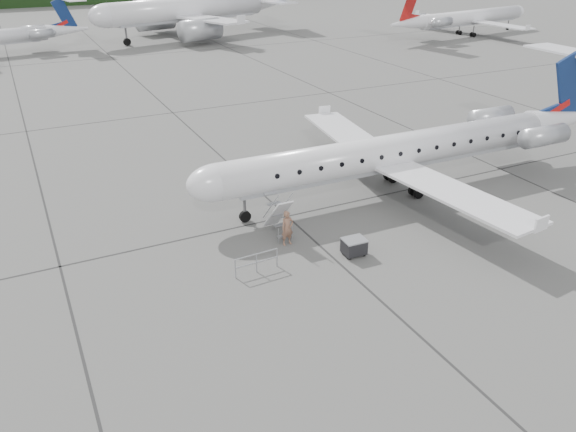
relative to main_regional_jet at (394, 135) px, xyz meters
name	(u,v)px	position (x,y,z in m)	size (l,w,h in m)	color
ground	(462,250)	(-0.94, -7.74, -3.71)	(320.00, 320.00, 0.00)	#62615F
main_regional_jet	(394,135)	(0.00, 0.00, 0.00)	(28.94, 20.84, 7.42)	silver
airstair	(278,215)	(-8.72, -1.99, -2.55)	(0.85, 2.12, 2.33)	silver
passenger	(287,228)	(-8.74, -3.20, -2.77)	(0.69, 0.45, 1.89)	brown
safety_railing	(257,263)	(-11.27, -5.01, -3.21)	(2.20, 0.08, 1.00)	#96999E
baggage_cart	(354,247)	(-6.24, -5.68, -3.23)	(1.10, 0.89, 0.95)	black
bg_regional_right	(473,10)	(48.71, 45.79, 0.19)	(29.70, 21.39, 7.79)	silver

